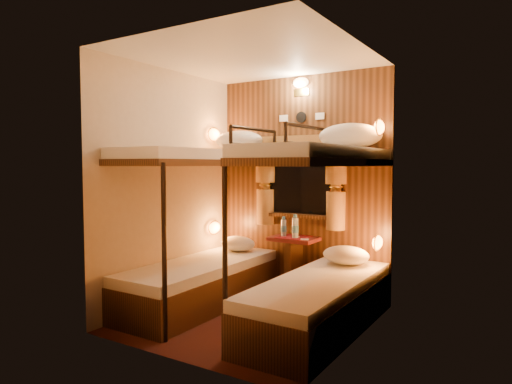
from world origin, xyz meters
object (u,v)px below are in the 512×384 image
Objects in this scene: table at (294,259)px; bottle_left at (284,228)px; bunk_right at (319,266)px; bottle_right at (295,228)px; bunk_left at (201,251)px.

bottle_left is (-0.11, -0.02, 0.33)m from table.
table is 2.99× the size of bottle_left.
bunk_right is 7.49× the size of bottle_right.
bottle_right is (0.15, -0.02, 0.01)m from bottle_left.
bunk_left is 8.68× the size of bottle_left.
bottle_left is at bearing 54.92° from bunk_left.
bunk_left is 0.95m from bottle_left.
bunk_right reaches higher than bottle_left.
table is at bearing 131.77° from bottle_right.
table is at bearing 50.33° from bunk_left.
bottle_left is (0.53, 0.76, 0.19)m from bunk_left.
bottle_right is at bearing -48.23° from table.
bunk_right reaches higher than table.
bunk_right is 8.68× the size of bottle_left.
table is at bearing 10.06° from bottle_left.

